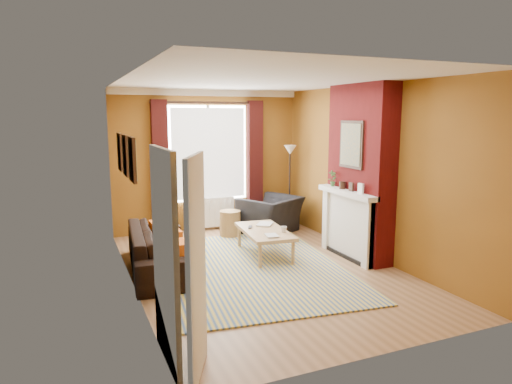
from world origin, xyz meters
The scene contains 12 objects.
ground centered at (0.00, 0.00, 0.00)m, with size 5.50×5.50×0.00m, color brown.
room_walls centered at (0.63, 0.28, 1.38)m, with size 3.82×5.54×2.83m.
striped_rug centered at (-0.16, 0.13, 0.01)m, with size 3.12×4.05×0.02m.
sofa centered at (-1.42, 0.56, 0.32)m, with size 2.21×0.87×0.65m, color black.
armchair centered at (1.03, 1.95, 0.35)m, with size 1.09×0.95×0.71m, color black.
coffee_table centered at (0.29, 0.59, 0.40)m, with size 0.80×1.40×0.45m.
wicker_stool centered at (0.19, 1.98, 0.25)m, with size 0.43×0.43×0.50m.
floor_lamp centered at (1.55, 2.15, 1.35)m, with size 0.30×0.30×1.71m.
book_a centered at (0.14, 0.18, 0.46)m, with size 0.18×0.25×0.02m, color #999999.
book_b centered at (0.34, 0.97, 0.46)m, with size 0.24×0.33×0.03m, color #999999.
mug centered at (0.52, 0.32, 0.49)m, with size 0.10×0.10×0.09m, color #999999.
tv_remote centered at (0.13, 0.81, 0.46)m, with size 0.13×0.18×0.02m.
Camera 1 is at (-2.67, -6.07, 2.31)m, focal length 32.00 mm.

